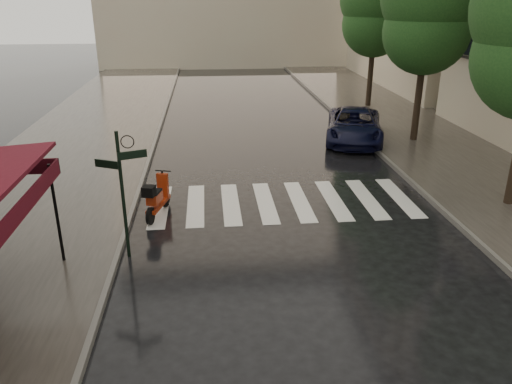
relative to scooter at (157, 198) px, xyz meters
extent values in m
plane|color=black|center=(0.71, -5.33, -0.53)|extent=(120.00, 120.00, 0.00)
cube|color=#38332D|center=(-3.79, 6.67, -0.47)|extent=(6.00, 60.00, 0.12)
cube|color=#38332D|center=(10.96, 6.67, -0.47)|extent=(5.50, 60.00, 0.12)
cube|color=#595651|center=(-0.74, 6.67, -0.46)|extent=(0.12, 60.00, 0.16)
cube|color=#595651|center=(8.16, 6.67, -0.46)|extent=(0.12, 60.00, 0.16)
cube|color=silver|center=(0.01, 0.67, -0.53)|extent=(0.50, 3.20, 0.01)
cube|color=silver|center=(1.06, 0.67, -0.53)|extent=(0.50, 3.20, 0.01)
cube|color=silver|center=(2.11, 0.67, -0.53)|extent=(0.50, 3.20, 0.01)
cube|color=silver|center=(3.16, 0.67, -0.53)|extent=(0.50, 3.20, 0.01)
cube|color=silver|center=(4.21, 0.67, -0.53)|extent=(0.50, 3.20, 0.01)
cube|color=silver|center=(5.26, 0.67, -0.53)|extent=(0.50, 3.20, 0.01)
cube|color=silver|center=(6.31, 0.67, -0.53)|extent=(0.50, 3.20, 0.01)
cube|color=silver|center=(7.36, 0.67, -0.53)|extent=(0.50, 3.20, 0.01)
cylinder|color=black|center=(-1.94, -2.58, 0.76)|extent=(0.07, 0.07, 2.35)
cylinder|color=black|center=(-0.49, -2.33, 1.02)|extent=(0.08, 0.08, 3.10)
cube|color=black|center=(-0.19, -2.33, 2.02)|extent=(0.62, 0.26, 0.18)
cube|color=black|center=(-0.77, -2.33, 1.82)|extent=(0.56, 0.29, 0.18)
cylinder|color=black|center=(10.21, 6.67, 1.83)|extent=(0.28, 0.28, 4.48)
sphere|color=#163914|center=(10.21, 6.67, 3.99)|extent=(3.40, 3.40, 3.40)
cylinder|color=black|center=(10.41, 13.67, 1.77)|extent=(0.28, 0.28, 4.37)
sphere|color=#163914|center=(10.41, 13.67, 3.88)|extent=(3.40, 3.40, 3.40)
cylinder|color=black|center=(-0.15, -0.55, -0.29)|extent=(0.22, 0.49, 0.48)
cylinder|color=black|center=(0.18, 0.67, -0.29)|extent=(0.22, 0.49, 0.48)
cube|color=maroon|center=(0.02, 0.08, -0.21)|extent=(0.61, 1.34, 0.10)
cube|color=maroon|center=(-0.04, -0.16, 0.09)|extent=(0.44, 0.61, 0.28)
cube|color=maroon|center=(0.14, 0.52, 0.17)|extent=(0.34, 0.20, 0.76)
cylinder|color=black|center=(0.17, 0.62, 0.60)|extent=(0.46, 0.15, 0.04)
cube|color=black|center=(-0.14, -0.52, 0.43)|extent=(0.39, 0.38, 0.28)
imported|color=black|center=(7.71, 7.08, 0.14)|extent=(3.44, 5.28, 1.35)
camera|label=1|loc=(1.52, -13.17, 5.34)|focal=35.00mm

